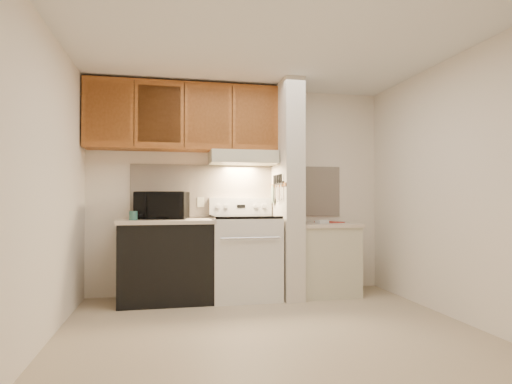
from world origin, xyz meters
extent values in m
plane|color=tan|center=(0.00, 0.00, 0.00)|extent=(3.60, 3.60, 0.00)
plane|color=white|center=(0.00, 0.00, 2.50)|extent=(3.60, 3.60, 0.00)
cube|color=white|center=(0.00, 1.50, 1.25)|extent=(3.60, 2.50, 0.02)
cube|color=white|center=(-1.80, 0.00, 1.25)|extent=(0.02, 3.00, 2.50)
cube|color=white|center=(1.80, 0.00, 1.25)|extent=(0.02, 3.00, 2.50)
cube|color=#F9E2C9|center=(0.00, 1.49, 1.24)|extent=(2.60, 0.02, 0.63)
cube|color=silver|center=(0.00, 1.16, 0.46)|extent=(0.76, 0.65, 0.92)
cube|color=black|center=(0.00, 0.84, 0.50)|extent=(0.50, 0.01, 0.30)
cylinder|color=silver|center=(0.00, 0.80, 0.72)|extent=(0.65, 0.02, 0.02)
cube|color=black|center=(0.00, 1.16, 0.94)|extent=(0.74, 0.64, 0.03)
cube|color=silver|center=(0.00, 1.44, 1.05)|extent=(0.76, 0.08, 0.20)
cube|color=black|center=(0.00, 1.40, 1.05)|extent=(0.10, 0.01, 0.04)
cylinder|color=silver|center=(-0.28, 1.40, 1.05)|extent=(0.05, 0.02, 0.05)
cylinder|color=silver|center=(-0.18, 1.40, 1.05)|extent=(0.05, 0.02, 0.05)
cylinder|color=silver|center=(0.18, 1.40, 1.05)|extent=(0.05, 0.02, 0.05)
cylinder|color=silver|center=(0.28, 1.40, 1.05)|extent=(0.05, 0.02, 0.05)
cube|color=black|center=(-0.88, 1.17, 0.43)|extent=(1.00, 0.63, 0.87)
cube|color=beige|center=(-0.88, 1.17, 0.89)|extent=(1.04, 0.67, 0.04)
cube|color=black|center=(-0.80, 1.13, 0.92)|extent=(0.25, 0.12, 0.02)
cylinder|color=#2C5F55|center=(-1.23, 1.06, 0.96)|extent=(0.11, 0.11, 0.10)
cube|color=beige|center=(-0.48, 1.48, 1.10)|extent=(0.08, 0.01, 0.12)
imported|color=black|center=(-0.93, 1.28, 1.07)|extent=(0.63, 0.49, 0.31)
cube|color=beige|center=(0.51, 1.15, 1.25)|extent=(0.22, 0.70, 2.50)
cube|color=#9A5321|center=(0.39, 1.15, 1.30)|extent=(0.01, 0.70, 0.04)
cube|color=black|center=(0.39, 1.10, 1.32)|extent=(0.02, 0.42, 0.04)
cube|color=silver|center=(0.38, 0.94, 1.22)|extent=(0.01, 0.03, 0.16)
cylinder|color=black|center=(0.38, 0.94, 1.37)|extent=(0.02, 0.02, 0.10)
cube|color=silver|center=(0.38, 1.03, 1.21)|extent=(0.01, 0.04, 0.18)
cylinder|color=black|center=(0.38, 1.01, 1.37)|extent=(0.02, 0.02, 0.10)
cube|color=silver|center=(0.38, 1.09, 1.20)|extent=(0.01, 0.04, 0.20)
cylinder|color=black|center=(0.38, 1.10, 1.37)|extent=(0.02, 0.02, 0.10)
cube|color=silver|center=(0.38, 1.17, 1.22)|extent=(0.01, 0.04, 0.16)
cylinder|color=black|center=(0.38, 1.18, 1.37)|extent=(0.02, 0.02, 0.10)
cube|color=silver|center=(0.38, 1.26, 1.21)|extent=(0.01, 0.04, 0.18)
cylinder|color=black|center=(0.38, 1.26, 1.37)|extent=(0.02, 0.02, 0.10)
cube|color=slate|center=(0.38, 1.32, 1.20)|extent=(0.03, 0.09, 0.22)
cube|color=beige|center=(0.97, 1.15, 0.40)|extent=(0.70, 0.60, 0.81)
cube|color=beige|center=(0.97, 1.15, 0.83)|extent=(0.74, 0.64, 0.04)
cube|color=#AC2E23|center=(1.07, 1.25, 0.86)|extent=(0.32, 0.37, 0.01)
cube|color=white|center=(0.92, 1.10, 0.87)|extent=(0.16, 0.13, 0.04)
cube|color=beige|center=(0.00, 1.28, 1.62)|extent=(0.78, 0.44, 0.15)
cube|color=beige|center=(0.00, 1.07, 1.58)|extent=(0.78, 0.04, 0.06)
cube|color=#9A5321|center=(-0.69, 1.32, 2.08)|extent=(2.18, 0.33, 0.77)
cube|color=#9A5321|center=(-1.51, 1.17, 2.08)|extent=(0.46, 0.01, 0.63)
cube|color=black|center=(-1.23, 1.16, 2.08)|extent=(0.01, 0.01, 0.73)
cube|color=#9A5321|center=(-0.96, 1.17, 2.08)|extent=(0.46, 0.01, 0.63)
cube|color=black|center=(-0.69, 1.16, 2.08)|extent=(0.01, 0.01, 0.73)
cube|color=#9A5321|center=(-0.42, 1.17, 2.08)|extent=(0.46, 0.01, 0.63)
cube|color=black|center=(-0.14, 1.16, 2.08)|extent=(0.01, 0.01, 0.73)
cube|color=#9A5321|center=(0.13, 1.17, 2.08)|extent=(0.46, 0.01, 0.63)
camera|label=1|loc=(-0.87, -3.69, 1.14)|focal=30.00mm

